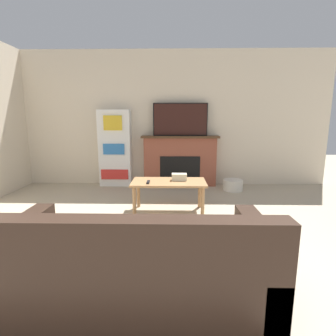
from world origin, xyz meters
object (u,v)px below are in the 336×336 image
object	(u,v)px
tv	(180,120)
storage_basket	(233,185)
coffee_table	(169,185)
bookshelf	(115,148)
couch	(137,269)
fireplace	(180,161)

from	to	relation	value
tv	storage_basket	distance (m)	1.64
coffee_table	bookshelf	xyz separation A→B (m)	(-1.12, 1.56, 0.36)
coffee_table	storage_basket	distance (m)	1.74
bookshelf	coffee_table	bearing A→B (deg)	-54.41
couch	tv	bearing A→B (deg)	83.55
bookshelf	couch	bearing A→B (deg)	-75.38
couch	bookshelf	world-z (taller)	bookshelf
couch	coffee_table	xyz separation A→B (m)	(0.20, 1.96, 0.13)
coffee_table	couch	bearing A→B (deg)	-95.79
tv	couch	size ratio (longest dim) A/B	0.56
tv	bookshelf	bearing A→B (deg)	-179.90
fireplace	tv	bearing A→B (deg)	-90.00
couch	coffee_table	distance (m)	1.98
couch	fireplace	bearing A→B (deg)	83.58
fireplace	coffee_table	world-z (taller)	fireplace
coffee_table	storage_basket	xyz separation A→B (m)	(1.22, 1.20, -0.30)
fireplace	storage_basket	world-z (taller)	fireplace
tv	couch	xyz separation A→B (m)	(-0.40, -3.52, -1.07)
fireplace	storage_basket	distance (m)	1.16
tv	fireplace	bearing A→B (deg)	90.00
tv	bookshelf	world-z (taller)	tv
couch	bookshelf	distance (m)	3.67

